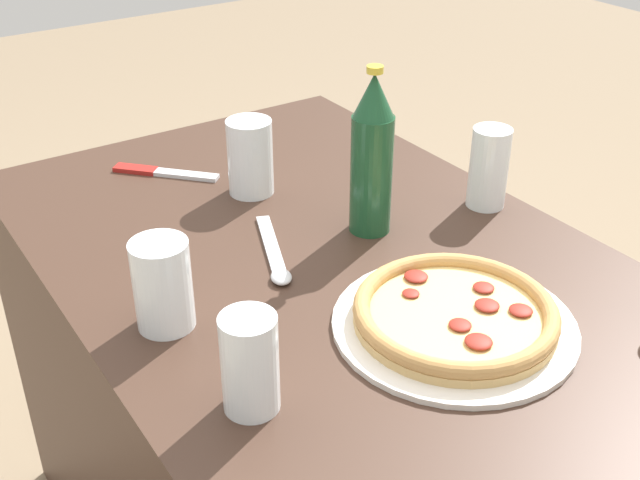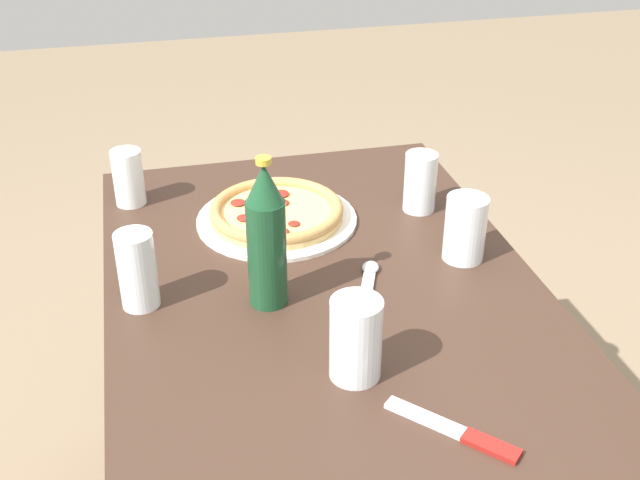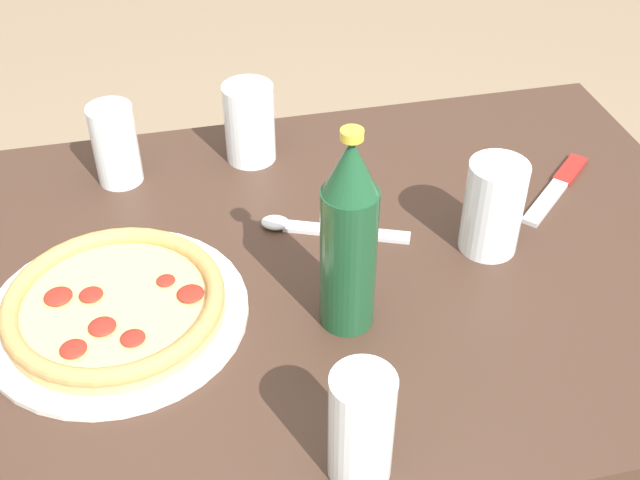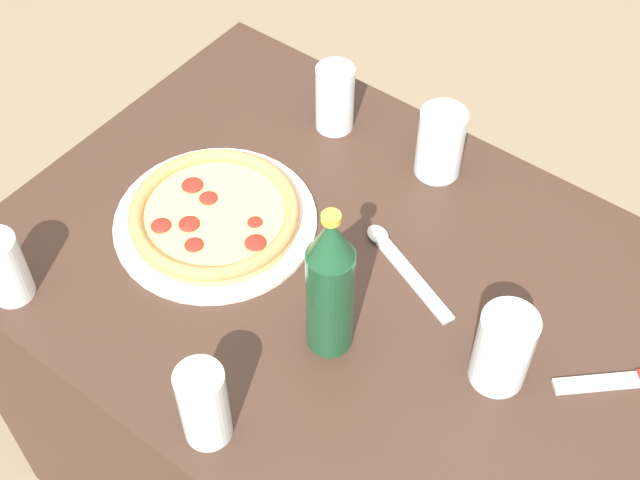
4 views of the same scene
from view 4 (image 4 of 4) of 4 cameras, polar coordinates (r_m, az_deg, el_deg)
The scene contains 10 objects.
table at distance 1.57m, azimuth 2.34°, elevation -10.80°, with size 1.08×0.72×0.71m.
pizza_margherita at distance 1.34m, azimuth -6.76°, elevation 1.56°, with size 0.31×0.31×0.04m.
glass_lemonade at distance 1.40m, azimuth 7.69°, elevation 5.99°, with size 0.07×0.07×0.12m.
glass_water at distance 1.17m, azimuth 11.59°, elevation -7.03°, with size 0.07×0.07×0.13m.
glass_iced_tea at distance 1.46m, azimuth 0.95°, elevation 8.94°, with size 0.06×0.06×0.12m.
glass_orange_juice at distance 1.11m, azimuth -7.42°, elevation -10.56°, with size 0.06×0.06×0.13m.
glass_mango_juice at distance 1.30m, azimuth -19.54°, elevation -1.78°, with size 0.06×0.06×0.11m.
beer_bottle at distance 1.12m, azimuth 0.65°, elevation -2.93°, with size 0.06×0.06×0.26m.
knife at distance 1.25m, azimuth 19.29°, elevation -8.46°, with size 0.15×0.15×0.01m.
spoon at distance 1.30m, azimuth 5.04°, elevation -1.27°, with size 0.19×0.10×0.01m.
Camera 4 is at (-0.41, 0.64, 1.74)m, focal length 50.00 mm.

